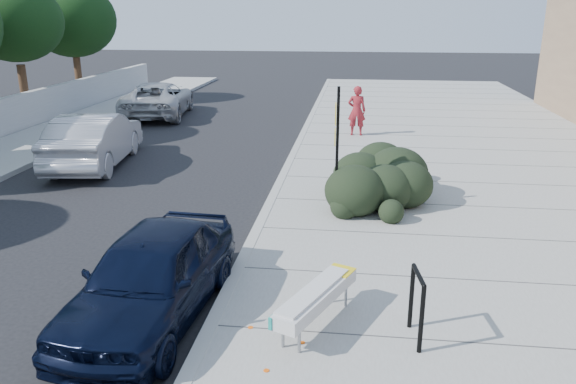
# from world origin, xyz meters

# --- Properties ---
(ground) EXTENTS (120.00, 120.00, 0.00)m
(ground) POSITION_xyz_m (0.00, 0.00, 0.00)
(ground) COLOR black
(ground) RESTS_ON ground
(sidewalk_near) EXTENTS (11.20, 50.00, 0.15)m
(sidewalk_near) POSITION_xyz_m (5.60, 5.00, 0.07)
(sidewalk_near) COLOR gray
(sidewalk_near) RESTS_ON ground
(curb_near) EXTENTS (0.22, 50.00, 0.17)m
(curb_near) POSITION_xyz_m (0.00, 5.00, 0.08)
(curb_near) COLOR #9E9E99
(curb_near) RESTS_ON ground
(tree_far_e) EXTENTS (4.00, 4.00, 5.90)m
(tree_far_e) POSITION_xyz_m (-12.50, 14.00, 4.18)
(tree_far_e) COLOR #332114
(tree_far_e) RESTS_ON ground
(tree_far_f) EXTENTS (4.40, 4.40, 6.07)m
(tree_far_f) POSITION_xyz_m (-12.50, 19.00, 4.19)
(tree_far_f) COLOR #332114
(tree_far_f) RESTS_ON ground
(bench) EXTENTS (1.16, 1.93, 0.59)m
(bench) POSITION_xyz_m (1.56, -1.81, 0.61)
(bench) COLOR gray
(bench) RESTS_ON sidewalk_near
(bike_rack) EXTENTS (0.15, 0.70, 1.03)m
(bike_rack) POSITION_xyz_m (2.97, -2.00, 0.77)
(bike_rack) COLOR black
(bike_rack) RESTS_ON sidewalk_near
(sign_post) EXTENTS (0.11, 0.33, 2.88)m
(sign_post) POSITION_xyz_m (1.61, 3.30, 1.77)
(sign_post) COLOR black
(sign_post) RESTS_ON sidewalk_near
(hedge) EXTENTS (2.07, 3.86, 1.41)m
(hedge) POSITION_xyz_m (2.68, 4.50, 0.86)
(hedge) COLOR black
(hedge) RESTS_ON sidewalk_near
(sedan_navy) EXTENTS (2.01, 4.34, 1.44)m
(sedan_navy) POSITION_xyz_m (-1.01, -1.64, 0.72)
(sedan_navy) COLOR black
(sedan_navy) RESTS_ON ground
(wagon_silver) EXTENTS (2.40, 5.18, 1.65)m
(wagon_silver) POSITION_xyz_m (-6.00, 7.00, 0.82)
(wagon_silver) COLOR #B3B3B8
(wagon_silver) RESTS_ON ground
(suv_silver) EXTENTS (3.33, 5.89, 1.55)m
(suv_silver) POSITION_xyz_m (-7.02, 15.60, 0.78)
(suv_silver) COLOR #ABADB0
(suv_silver) RESTS_ON ground
(pedestrian) EXTENTS (0.68, 0.46, 1.84)m
(pedestrian) POSITION_xyz_m (2.02, 11.83, 1.07)
(pedestrian) COLOR maroon
(pedestrian) RESTS_ON sidewalk_near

